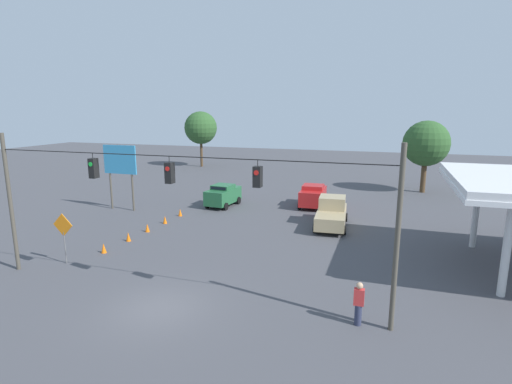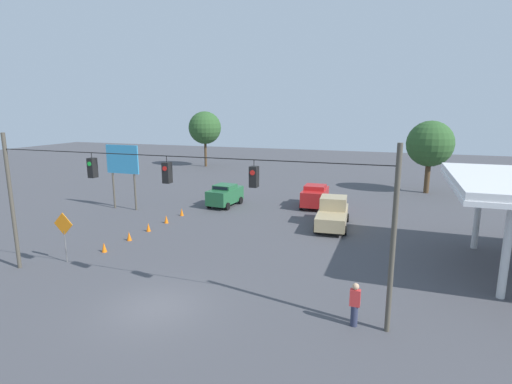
% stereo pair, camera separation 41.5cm
% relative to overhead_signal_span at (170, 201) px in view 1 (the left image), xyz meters
% --- Properties ---
extents(ground_plane, '(140.00, 140.00, 0.00)m').
position_rel_overhead_signal_span_xyz_m(ground_plane, '(-0.04, 1.37, -4.40)').
color(ground_plane, '#47474C').
extents(overhead_signal_span, '(19.05, 0.38, 7.21)m').
position_rel_overhead_signal_span_xyz_m(overhead_signal_span, '(0.00, 0.00, 0.00)').
color(overhead_signal_span, '#4C473D').
rests_on(overhead_signal_span, ground_plane).
extents(sedan_red_oncoming_deep, '(2.22, 3.97, 1.95)m').
position_rel_overhead_signal_span_xyz_m(sedan_red_oncoming_deep, '(-2.93, -18.79, -3.39)').
color(sedan_red_oncoming_deep, red).
rests_on(sedan_red_oncoming_deep, ground_plane).
extents(sedan_green_withflow_far, '(2.26, 3.95, 1.91)m').
position_rel_overhead_signal_span_xyz_m(sedan_green_withflow_far, '(4.62, -16.59, -3.41)').
color(sedan_green_withflow_far, '#236038').
rests_on(sedan_green_withflow_far, ground_plane).
extents(pickup_truck_tan_oncoming_far, '(2.53, 5.38, 2.12)m').
position_rel_overhead_signal_span_xyz_m(pickup_truck_tan_oncoming_far, '(-5.30, -13.36, -3.43)').
color(pickup_truck_tan_oncoming_far, tan).
rests_on(pickup_truck_tan_oncoming_far, ground_plane).
extents(traffic_cone_nearest, '(0.31, 0.31, 0.59)m').
position_rel_overhead_signal_span_xyz_m(traffic_cone_nearest, '(6.72, -3.48, -4.11)').
color(traffic_cone_nearest, orange).
rests_on(traffic_cone_nearest, ground_plane).
extents(traffic_cone_second, '(0.31, 0.31, 0.59)m').
position_rel_overhead_signal_span_xyz_m(traffic_cone_second, '(6.65, -5.77, -4.11)').
color(traffic_cone_second, orange).
rests_on(traffic_cone_second, ground_plane).
extents(traffic_cone_third, '(0.31, 0.31, 0.59)m').
position_rel_overhead_signal_span_xyz_m(traffic_cone_third, '(6.63, -7.89, -4.11)').
color(traffic_cone_third, orange).
rests_on(traffic_cone_third, ground_plane).
extents(traffic_cone_fourth, '(0.31, 0.31, 0.59)m').
position_rel_overhead_signal_span_xyz_m(traffic_cone_fourth, '(6.57, -10.11, -4.11)').
color(traffic_cone_fourth, orange).
rests_on(traffic_cone_fourth, ground_plane).
extents(traffic_cone_fifth, '(0.31, 0.31, 0.59)m').
position_rel_overhead_signal_span_xyz_m(traffic_cone_fifth, '(6.56, -12.37, -4.11)').
color(traffic_cone_fifth, orange).
rests_on(traffic_cone_fifth, ground_plane).
extents(roadside_billboard, '(3.10, 0.16, 5.47)m').
position_rel_overhead_signal_span_xyz_m(roadside_billboard, '(12.23, -12.73, -0.54)').
color(roadside_billboard, '#4C473D').
rests_on(roadside_billboard, ground_plane).
extents(work_zone_sign, '(1.27, 0.06, 2.84)m').
position_rel_overhead_signal_span_xyz_m(work_zone_sign, '(7.60, -1.48, -2.42)').
color(work_zone_sign, slate).
rests_on(work_zone_sign, ground_plane).
extents(pedestrian, '(0.40, 0.28, 1.79)m').
position_rel_overhead_signal_span_xyz_m(pedestrian, '(-8.22, 0.04, -3.50)').
color(pedestrian, '#2D334C').
rests_on(pedestrian, ground_plane).
extents(tree_horizon_left, '(4.75, 4.75, 8.10)m').
position_rel_overhead_signal_span_xyz_m(tree_horizon_left, '(17.45, -38.56, 1.30)').
color(tree_horizon_left, '#4C3823').
rests_on(tree_horizon_left, ground_plane).
extents(tree_horizon_right, '(4.57, 4.57, 7.29)m').
position_rel_overhead_signal_span_xyz_m(tree_horizon_right, '(-12.47, -28.58, 0.57)').
color(tree_horizon_right, '#4C3823').
rests_on(tree_horizon_right, ground_plane).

